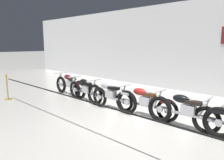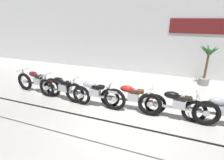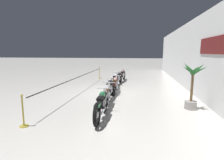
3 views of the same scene
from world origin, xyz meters
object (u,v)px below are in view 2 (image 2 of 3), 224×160
(motorcycle_maroon_0, at_px, (38,82))
(motorcycle_silver_2, at_px, (94,94))
(potted_palm_left_of_row, at_px, (207,64))
(stanchion_far_left, at_px, (54,114))
(motorcycle_red_3, at_px, (132,98))
(motorcycle_silver_5, at_px, (222,112))
(motorcycle_black_4, at_px, (177,106))
(motorcycle_black_1, at_px, (63,89))

(motorcycle_maroon_0, bearing_deg, motorcycle_silver_2, -4.55)
(potted_palm_left_of_row, distance_m, stanchion_far_left, 6.96)
(motorcycle_red_3, xyz_separation_m, motorcycle_silver_5, (2.65, 0.02, 0.01))
(motorcycle_black_4, bearing_deg, motorcycle_black_1, -178.83)
(motorcycle_black_1, xyz_separation_m, motorcycle_red_3, (2.62, 0.17, -0.00))
(motorcycle_red_3, height_order, stanchion_far_left, stanchion_far_left)
(stanchion_far_left, bearing_deg, motorcycle_maroon_0, 139.75)
(motorcycle_silver_2, xyz_separation_m, potted_palm_left_of_row, (3.88, 3.72, 0.52))
(motorcycle_silver_5, height_order, potted_palm_left_of_row, potted_palm_left_of_row)
(motorcycle_black_1, height_order, stanchion_far_left, stanchion_far_left)
(motorcycle_black_1, distance_m, motorcycle_silver_5, 5.28)
(motorcycle_black_1, bearing_deg, motorcycle_red_3, 3.80)
(motorcycle_black_4, distance_m, motorcycle_silver_5, 1.23)
(potted_palm_left_of_row, height_order, stanchion_far_left, potted_palm_left_of_row)
(motorcycle_black_1, bearing_deg, potted_palm_left_of_row, 35.56)
(motorcycle_silver_2, relative_size, motorcycle_black_4, 0.97)
(motorcycle_black_1, bearing_deg, motorcycle_maroon_0, 172.01)
(motorcycle_black_1, distance_m, stanchion_far_left, 2.35)
(motorcycle_maroon_0, height_order, motorcycle_silver_5, motorcycle_maroon_0)
(motorcycle_silver_5, bearing_deg, motorcycle_black_4, -174.99)
(motorcycle_red_3, distance_m, motorcycle_silver_5, 2.65)
(stanchion_far_left, bearing_deg, motorcycle_black_4, 36.20)
(motorcycle_black_1, bearing_deg, stanchion_far_left, -58.84)
(motorcycle_black_1, xyz_separation_m, potted_palm_left_of_row, (5.18, 3.70, 0.54))
(motorcycle_maroon_0, relative_size, motorcycle_red_3, 1.04)
(motorcycle_silver_2, bearing_deg, motorcycle_maroon_0, 175.45)
(motorcycle_silver_2, height_order, potted_palm_left_of_row, potted_palm_left_of_row)
(motorcycle_silver_2, relative_size, motorcycle_red_3, 1.04)
(motorcycle_maroon_0, height_order, stanchion_far_left, stanchion_far_left)
(motorcycle_red_3, relative_size, motorcycle_silver_5, 1.03)
(motorcycle_black_1, xyz_separation_m, stanchion_far_left, (1.21, -2.00, 0.27))
(motorcycle_black_1, xyz_separation_m, motorcycle_silver_2, (1.30, -0.02, 0.02))
(potted_palm_left_of_row, bearing_deg, motorcycle_silver_2, -136.18)
(motorcycle_silver_5, bearing_deg, motorcycle_red_3, -179.66)
(motorcycle_black_4, relative_size, motorcycle_silver_5, 1.10)
(motorcycle_black_1, bearing_deg, motorcycle_silver_5, 2.06)
(motorcycle_black_1, distance_m, potted_palm_left_of_row, 6.39)
(motorcycle_red_3, height_order, motorcycle_black_4, motorcycle_black_4)
(motorcycle_silver_2, distance_m, motorcycle_red_3, 1.34)
(motorcycle_silver_5, xyz_separation_m, potted_palm_left_of_row, (-0.09, 3.51, 0.54))
(motorcycle_red_3, distance_m, motorcycle_black_4, 1.43)
(motorcycle_silver_2, bearing_deg, stanchion_far_left, -92.64)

